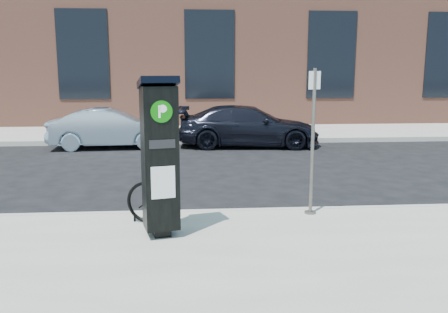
{
  "coord_description": "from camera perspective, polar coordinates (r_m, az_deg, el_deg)",
  "views": [
    {
      "loc": [
        -0.9,
        -7.45,
        2.41
      ],
      "look_at": [
        -0.3,
        0.5,
        0.94
      ],
      "focal_mm": 38.0,
      "sensor_mm": 36.0,
      "label": 1
    }
  ],
  "objects": [
    {
      "name": "curb_near",
      "position": [
        7.84,
        2.46,
        -6.92
      ],
      "size": [
        60.0,
        0.12,
        0.16
      ],
      "primitive_type": "cube",
      "color": "#9E9B93",
      "rests_on": "ground"
    },
    {
      "name": "bike_rack",
      "position": [
        7.18,
        -9.25,
        -5.49
      ],
      "size": [
        0.62,
        0.25,
        0.64
      ],
      "rotation": [
        0.0,
        0.0,
        -0.32
      ],
      "color": "black",
      "rests_on": "sidewalk_near"
    },
    {
      "name": "car_silver",
      "position": [
        15.15,
        -13.45,
        3.31
      ],
      "size": [
        3.79,
        1.5,
        1.23
      ],
      "primitive_type": "imported",
      "rotation": [
        0.0,
        0.0,
        1.62
      ],
      "color": "#9DB4C8",
      "rests_on": "ground"
    },
    {
      "name": "sidewalk_far",
      "position": [
        21.6,
        -1.95,
        4.19
      ],
      "size": [
        60.0,
        12.0,
        0.15
      ],
      "primitive_type": "cube",
      "color": "gray",
      "rests_on": "ground"
    },
    {
      "name": "parking_kiosk",
      "position": [
        6.42,
        -7.73,
        0.09
      ],
      "size": [
        0.59,
        0.55,
        2.18
      ],
      "rotation": [
        0.0,
        0.0,
        0.23
      ],
      "color": "black",
      "rests_on": "sidewalk_near"
    },
    {
      "name": "ground",
      "position": [
        7.88,
        2.44,
        -7.4
      ],
      "size": [
        120.0,
        120.0,
        0.0
      ],
      "primitive_type": "plane",
      "color": "black",
      "rests_on": "ground"
    },
    {
      "name": "car_dark",
      "position": [
        15.08,
        2.92,
        3.67
      ],
      "size": [
        4.58,
        2.16,
        1.29
      ],
      "primitive_type": "imported",
      "rotation": [
        0.0,
        0.0,
        1.49
      ],
      "color": "black",
      "rests_on": "ground"
    },
    {
      "name": "curb_far",
      "position": [
        15.67,
        -1.02,
        1.84
      ],
      "size": [
        60.0,
        0.12,
        0.16
      ],
      "primitive_type": "cube",
      "color": "#9E9B93",
      "rests_on": "ground"
    },
    {
      "name": "building",
      "position": [
        24.53,
        -2.32,
        14.46
      ],
      "size": [
        28.0,
        10.05,
        8.25
      ],
      "color": "#915542",
      "rests_on": "ground"
    },
    {
      "name": "sign_pole",
      "position": [
        7.49,
        10.6,
        1.59
      ],
      "size": [
        0.2,
        0.18,
        2.28
      ],
      "rotation": [
        0.0,
        0.0,
        0.33
      ],
      "color": "#635C57",
      "rests_on": "sidewalk_near"
    }
  ]
}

